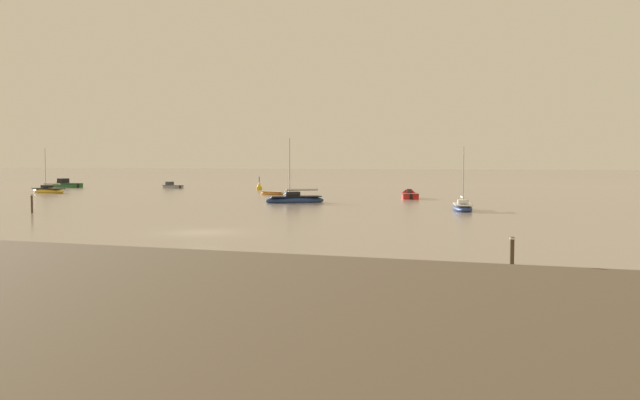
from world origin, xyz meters
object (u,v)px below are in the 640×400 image
at_px(rowboat_moored_0, 272,193).
at_px(mooring_post_right, 32,204).
at_px(motorboat_moored_2, 409,196).
at_px(motorboat_moored_1, 170,187).
at_px(sailboat_moored_2, 463,208).
at_px(sailboat_moored_0, 295,200).
at_px(channel_buoy, 259,187).
at_px(mooring_post_left, 512,251).
at_px(sailboat_moored_1, 48,191).
at_px(motorboat_moored_0, 64,185).

bearing_deg(rowboat_moored_0, mooring_post_right, 99.66).
distance_m(rowboat_moored_0, motorboat_moored_2, 19.99).
distance_m(motorboat_moored_1, sailboat_moored_2, 66.80).
relative_size(rowboat_moored_0, mooring_post_right, 2.39).
distance_m(sailboat_moored_0, channel_buoy, 34.94).
relative_size(motorboat_moored_1, mooring_post_right, 2.55).
bearing_deg(mooring_post_left, sailboat_moored_1, 143.40).
distance_m(mooring_post_left, mooring_post_right, 44.75).
bearing_deg(sailboat_moored_0, motorboat_moored_2, -162.53).
bearing_deg(motorboat_moored_2, sailboat_moored_0, 127.66).
bearing_deg(motorboat_moored_0, sailboat_moored_1, 136.21).
xyz_separation_m(sailboat_moored_0, rowboat_moored_0, (-9.86, 16.80, -0.14)).
distance_m(sailboat_moored_0, mooring_post_left, 46.50).
distance_m(rowboat_moored_0, mooring_post_left, 65.97).
distance_m(motorboat_moored_1, sailboat_moored_1, 22.74).
relative_size(motorboat_moored_2, mooring_post_left, 4.18).
distance_m(motorboat_moored_0, mooring_post_right, 64.23).
height_order(motorboat_moored_1, mooring_post_right, mooring_post_right).
bearing_deg(mooring_post_left, sailboat_moored_2, 100.96).
bearing_deg(sailboat_moored_2, channel_buoy, -146.27).
relative_size(sailboat_moored_0, motorboat_moored_1, 1.61).
xyz_separation_m(motorboat_moored_1, sailboat_moored_1, (-6.87, -21.67, 0.05)).
height_order(sailboat_moored_1, motorboat_moored_2, sailboat_moored_1).
xyz_separation_m(motorboat_moored_1, channel_buoy, (17.69, -2.57, 0.21)).
distance_m(motorboat_moored_0, channel_buoy, 37.12).
bearing_deg(channel_buoy, motorboat_moored_0, -179.20).
bearing_deg(sailboat_moored_1, motorboat_moored_0, -46.04).
distance_m(sailboat_moored_2, channel_buoy, 51.60).
bearing_deg(motorboat_moored_0, sailboat_moored_0, 163.82).
height_order(channel_buoy, mooring_post_right, channel_buoy).
xyz_separation_m(sailboat_moored_1, mooring_post_right, (26.30, -32.55, 0.47)).
height_order(motorboat_moored_0, channel_buoy, channel_buoy).
bearing_deg(sailboat_moored_1, motorboat_moored_1, -97.69).
distance_m(motorboat_moored_0, sailboat_moored_0, 62.34).
xyz_separation_m(motorboat_moored_0, rowboat_moored_0, (45.01, -12.77, -0.18)).
height_order(sailboat_moored_0, channel_buoy, sailboat_moored_0).
xyz_separation_m(motorboat_moored_1, rowboat_moored_0, (25.58, -15.86, -0.07)).
xyz_separation_m(sailboat_moored_2, channel_buoy, (-36.56, 36.41, 0.20)).
height_order(sailboat_moored_2, mooring_post_left, sailboat_moored_2).
height_order(rowboat_moored_0, motorboat_moored_2, motorboat_moored_2).
bearing_deg(mooring_post_right, motorboat_moored_2, 53.46).
height_order(sailboat_moored_0, mooring_post_left, sailboat_moored_0).
xyz_separation_m(sailboat_moored_0, motorboat_moored_2, (9.81, 13.28, -0.07)).
bearing_deg(sailboat_moored_0, mooring_post_right, 17.35).
relative_size(motorboat_moored_0, rowboat_moored_0, 1.52).
bearing_deg(motorboat_moored_1, motorboat_moored_2, 176.52).
xyz_separation_m(motorboat_moored_1, mooring_post_right, (19.44, -54.22, 0.52)).
relative_size(motorboat_moored_0, sailboat_moored_2, 1.06).
relative_size(channel_buoy, mooring_post_right, 1.30).
relative_size(rowboat_moored_0, motorboat_moored_2, 0.77).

